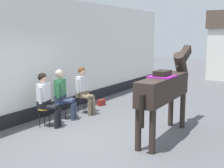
# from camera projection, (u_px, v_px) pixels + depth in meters

# --- Properties ---
(ground_plane) EXTENTS (40.00, 40.00, 0.00)m
(ground_plane) POSITION_uv_depth(u_px,v_px,m) (153.00, 110.00, 9.35)
(ground_plane) COLOR #56565B
(pub_facade_wall) EXTENTS (0.34, 14.00, 3.40)m
(pub_facade_wall) POSITION_uv_depth(u_px,v_px,m) (57.00, 61.00, 9.14)
(pub_facade_wall) COLOR white
(pub_facade_wall) RESTS_ON ground_plane
(seated_visitor_near) EXTENTS (0.61, 0.48, 1.39)m
(seated_visitor_near) POSITION_uv_depth(u_px,v_px,m) (46.00, 97.00, 7.58)
(seated_visitor_near) COLOR gold
(seated_visitor_near) RESTS_ON ground_plane
(seated_visitor_middle) EXTENTS (0.61, 0.49, 1.39)m
(seated_visitor_middle) POSITION_uv_depth(u_px,v_px,m) (62.00, 92.00, 8.26)
(seated_visitor_middle) COLOR #194C99
(seated_visitor_middle) RESTS_ON ground_plane
(seated_visitor_far) EXTENTS (0.61, 0.48, 1.39)m
(seated_visitor_far) POSITION_uv_depth(u_px,v_px,m) (84.00, 88.00, 8.85)
(seated_visitor_far) COLOR black
(seated_visitor_far) RESTS_ON ground_plane
(saddled_horse_center) EXTENTS (0.51, 3.00, 2.06)m
(saddled_horse_center) POSITION_uv_depth(u_px,v_px,m) (166.00, 87.00, 6.78)
(saddled_horse_center) COLOR #2D231E
(saddled_horse_center) RESTS_ON ground_plane
(spare_stool_white) EXTENTS (0.32, 0.32, 0.46)m
(spare_stool_white) POSITION_uv_depth(u_px,v_px,m) (156.00, 91.00, 10.36)
(spare_stool_white) COLOR white
(spare_stool_white) RESTS_ON ground_plane
(satchel_bag) EXTENTS (0.18, 0.30, 0.20)m
(satchel_bag) POSITION_uv_depth(u_px,v_px,m) (101.00, 103.00, 9.93)
(satchel_bag) COLOR maroon
(satchel_bag) RESTS_ON ground_plane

